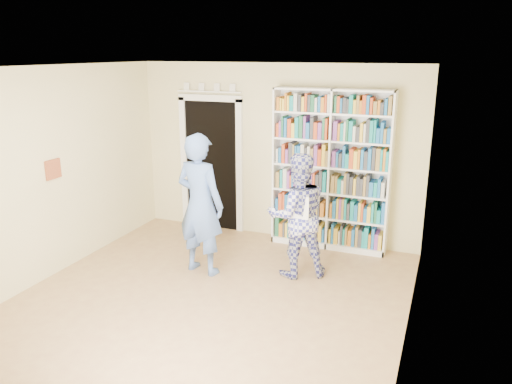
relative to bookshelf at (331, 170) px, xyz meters
The scene contains 11 objects.
floor 2.78m from the bookshelf, 111.19° to the right, with size 5.00×5.00×0.00m, color #986A49.
ceiling 2.93m from the bookshelf, 111.19° to the right, with size 5.00×5.00×0.00m, color white.
wall_back 0.94m from the bookshelf, behind, with size 4.50×4.50×0.00m, color beige.
wall_left 3.94m from the bookshelf, 143.42° to the right, with size 5.00×5.00×0.00m, color beige.
wall_right 2.71m from the bookshelf, 60.22° to the right, with size 5.00×5.00×0.00m, color beige.
bookshelf is the anchor object (origin of this frame).
doorway 2.01m from the bookshelf, behind, with size 1.10×0.08×2.43m.
wall_art 3.81m from the bookshelf, 145.66° to the right, with size 0.03×0.25×0.25m, color maroon.
man_blue 2.04m from the bookshelf, 132.38° to the right, with size 0.69×0.45×1.88m, color #5274B8.
man_plaid 1.20m from the bookshelf, 97.95° to the right, with size 0.80×0.62×1.64m, color navy.
paper_sheet 1.35m from the bookshelf, 92.55° to the right, with size 0.21×0.01×0.29m, color white.
Camera 1 is at (2.49, -4.65, 2.87)m, focal length 35.00 mm.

